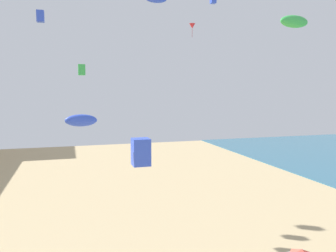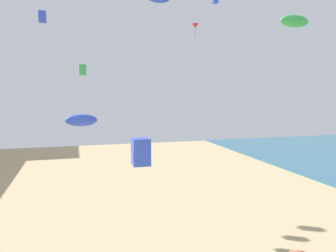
{
  "view_description": "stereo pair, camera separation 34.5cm",
  "coord_description": "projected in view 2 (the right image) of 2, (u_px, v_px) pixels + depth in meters",
  "views": [
    {
      "loc": [
        -2.33,
        -3.79,
        9.91
      ],
      "look_at": [
        3.81,
        16.7,
        7.77
      ],
      "focal_mm": 35.63,
      "sensor_mm": 36.0,
      "label": 1
    },
    {
      "loc": [
        -1.99,
        -3.88,
        9.91
      ],
      "look_at": [
        3.81,
        16.7,
        7.77
      ],
      "focal_mm": 35.63,
      "sensor_mm": 36.0,
      "label": 2
    }
  ],
  "objects": [
    {
      "name": "kite_red_delta",
      "position": [
        195.0,
        26.0,
        44.69
      ],
      "size": [
        0.8,
        0.8,
        1.83
      ],
      "color": "red"
    },
    {
      "name": "kite_green_parafoil",
      "position": [
        294.0,
        21.0,
        19.06
      ],
      "size": [
        1.83,
        0.51,
        0.71
      ],
      "color": "green"
    },
    {
      "name": "kite_blue_box_3",
      "position": [
        141.0,
        152.0,
        21.4
      ],
      "size": [
        1.11,
        1.11,
        1.74
      ],
      "color": "blue"
    },
    {
      "name": "kite_blue_parafoil_2",
      "position": [
        81.0,
        120.0,
        21.18
      ],
      "size": [
        1.98,
        0.55,
        0.77
      ],
      "color": "blue"
    },
    {
      "name": "kite_blue_box_4",
      "position": [
        42.0,
        17.0,
        27.15
      ],
      "size": [
        0.58,
        0.58,
        0.91
      ],
      "color": "blue"
    },
    {
      "name": "kite_green_box",
      "position": [
        83.0,
        70.0,
        24.06
      ],
      "size": [
        0.49,
        0.49,
        0.77
      ],
      "color": "green"
    }
  ]
}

